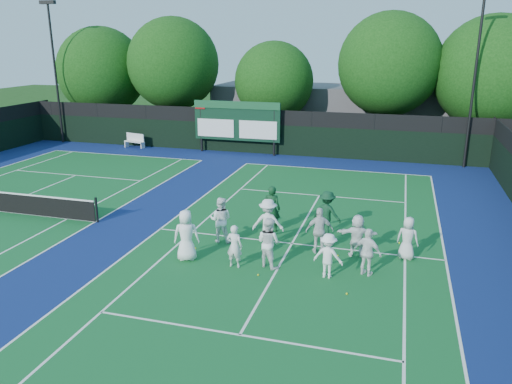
# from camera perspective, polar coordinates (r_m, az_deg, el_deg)

# --- Properties ---
(ground) EXTENTS (120.00, 120.00, 0.00)m
(ground) POSITION_cam_1_polar(r_m,az_deg,el_deg) (18.11, 3.46, -7.10)
(ground) COLOR #153A0F
(ground) RESTS_ON ground
(court_apron) EXTENTS (34.00, 32.00, 0.01)m
(court_apron) POSITION_cam_1_polar(r_m,az_deg,el_deg) (20.98, -12.13, -4.03)
(court_apron) COLOR navy
(court_apron) RESTS_ON ground
(near_court) EXTENTS (11.05, 23.85, 0.01)m
(near_court) POSITION_cam_1_polar(r_m,az_deg,el_deg) (19.01, 4.13, -5.89)
(near_court) COLOR #125926
(near_court) RESTS_ON ground
(back_fence) EXTENTS (34.00, 0.08, 3.00)m
(back_fence) POSITION_cam_1_polar(r_m,az_deg,el_deg) (34.09, -0.36, 6.71)
(back_fence) COLOR black
(back_fence) RESTS_ON ground
(scoreboard) EXTENTS (6.00, 0.21, 3.55)m
(scoreboard) POSITION_cam_1_polar(r_m,az_deg,el_deg) (33.87, -2.23, 8.06)
(scoreboard) COLOR black
(scoreboard) RESTS_ON ground
(clubhouse) EXTENTS (18.00, 6.00, 4.00)m
(clubhouse) POSITION_cam_1_polar(r_m,az_deg,el_deg) (40.91, 8.34, 9.14)
(clubhouse) COLOR #55555A
(clubhouse) RESTS_ON ground
(light_pole_left) EXTENTS (1.20, 0.30, 10.12)m
(light_pole_left) POSITION_cam_1_polar(r_m,az_deg,el_deg) (40.26, -22.13, 14.15)
(light_pole_left) COLOR black
(light_pole_left) RESTS_ON ground
(light_pole_right) EXTENTS (1.20, 0.30, 10.12)m
(light_pole_right) POSITION_cam_1_polar(r_m,az_deg,el_deg) (32.13, 23.92, 13.58)
(light_pole_right) COLOR black
(light_pole_right) RESTS_ON ground
(bench) EXTENTS (1.68, 0.83, 1.03)m
(bench) POSITION_cam_1_polar(r_m,az_deg,el_deg) (37.07, -13.68, 5.79)
(bench) COLOR silver
(bench) RESTS_ON ground
(tree_a) EXTENTS (6.94, 6.94, 8.54)m
(tree_a) POSITION_cam_1_polar(r_m,az_deg,el_deg) (42.59, -16.99, 12.81)
(tree_a) COLOR black
(tree_a) RESTS_ON ground
(tree_b) EXTENTS (6.90, 6.90, 9.18)m
(tree_b) POSITION_cam_1_polar(r_m,az_deg,el_deg) (39.51, -9.16, 14.01)
(tree_b) COLOR black
(tree_b) RESTS_ON ground
(tree_c) EXTENTS (5.69, 5.69, 7.43)m
(tree_c) POSITION_cam_1_polar(r_m,az_deg,el_deg) (36.94, 2.33, 12.29)
(tree_c) COLOR black
(tree_c) RESTS_ON ground
(tree_d) EXTENTS (6.91, 6.91, 9.34)m
(tree_d) POSITION_cam_1_polar(r_m,az_deg,el_deg) (35.80, 15.24, 13.62)
(tree_d) COLOR black
(tree_d) RESTS_ON ground
(tree_e) EXTENTS (7.34, 7.34, 9.09)m
(tree_e) POSITION_cam_1_polar(r_m,az_deg,el_deg) (36.25, 25.61, 11.87)
(tree_e) COLOR black
(tree_e) RESTS_ON ground
(tennis_ball_0) EXTENTS (0.07, 0.07, 0.07)m
(tennis_ball_0) POSITION_cam_1_polar(r_m,az_deg,el_deg) (16.49, 0.25, -9.45)
(tennis_ball_0) COLOR #BDCB17
(tennis_ball_0) RESTS_ON ground
(tennis_ball_1) EXTENTS (0.07, 0.07, 0.07)m
(tennis_ball_1) POSITION_cam_1_polar(r_m,az_deg,el_deg) (18.11, 9.32, -7.19)
(tennis_ball_1) COLOR #BDCB17
(tennis_ball_1) RESTS_ON ground
(tennis_ball_2) EXTENTS (0.07, 0.07, 0.07)m
(tennis_ball_2) POSITION_cam_1_polar(r_m,az_deg,el_deg) (15.60, 10.34, -11.37)
(tennis_ball_2) COLOR #BDCB17
(tennis_ball_2) RESTS_ON ground
(tennis_ball_3) EXTENTS (0.07, 0.07, 0.07)m
(tennis_ball_3) POSITION_cam_1_polar(r_m,az_deg,el_deg) (18.61, -6.96, -6.41)
(tennis_ball_3) COLOR #BDCB17
(tennis_ball_3) RESTS_ON ground
(tennis_ball_5) EXTENTS (0.07, 0.07, 0.07)m
(tennis_ball_5) POSITION_cam_1_polar(r_m,az_deg,el_deg) (19.71, 16.06, -5.61)
(tennis_ball_5) COLOR #BDCB17
(tennis_ball_5) RESTS_ON ground
(player_front_0) EXTENTS (1.03, 0.83, 1.83)m
(player_front_0) POSITION_cam_1_polar(r_m,az_deg,el_deg) (17.46, -7.97, -4.92)
(player_front_0) COLOR white
(player_front_0) RESTS_ON ground
(player_front_1) EXTENTS (0.56, 0.38, 1.51)m
(player_front_1) POSITION_cam_1_polar(r_m,az_deg,el_deg) (16.83, -2.48, -6.21)
(player_front_1) COLOR white
(player_front_1) RESTS_ON ground
(player_front_2) EXTENTS (1.04, 0.95, 1.74)m
(player_front_2) POSITION_cam_1_polar(r_m,az_deg,el_deg) (16.82, 1.45, -5.78)
(player_front_2) COLOR white
(player_front_2) RESTS_ON ground
(player_front_3) EXTENTS (1.04, 0.68, 1.50)m
(player_front_3) POSITION_cam_1_polar(r_m,az_deg,el_deg) (16.27, 8.25, -7.22)
(player_front_3) COLOR white
(player_front_3) RESTS_ON ground
(player_front_4) EXTENTS (1.02, 0.73, 1.61)m
(player_front_4) POSITION_cam_1_polar(r_m,az_deg,el_deg) (16.62, 12.65, -6.75)
(player_front_4) COLOR white
(player_front_4) RESTS_ON ground
(player_back_0) EXTENTS (0.90, 0.73, 1.77)m
(player_back_0) POSITION_cam_1_polar(r_m,az_deg,el_deg) (18.88, -4.05, -3.19)
(player_back_0) COLOR white
(player_back_0) RESTS_ON ground
(player_back_1) EXTENTS (1.26, 0.83, 1.82)m
(player_back_1) POSITION_cam_1_polar(r_m,az_deg,el_deg) (18.48, 1.37, -3.53)
(player_back_1) COLOR white
(player_back_1) RESTS_ON ground
(player_back_2) EXTENTS (1.08, 0.71, 1.71)m
(player_back_2) POSITION_cam_1_polar(r_m,az_deg,el_deg) (18.02, 7.27, -4.40)
(player_back_2) COLOR silver
(player_back_2) RESTS_ON ground
(player_back_3) EXTENTS (1.48, 0.59, 1.55)m
(player_back_3) POSITION_cam_1_polar(r_m,az_deg,el_deg) (18.00, 11.49, -4.90)
(player_back_3) COLOR white
(player_back_3) RESTS_ON ground
(player_back_4) EXTENTS (0.84, 0.64, 1.54)m
(player_back_4) POSITION_cam_1_polar(r_m,az_deg,el_deg) (18.21, 16.94, -5.07)
(player_back_4) COLOR silver
(player_back_4) RESTS_ON ground
(coach_left) EXTENTS (0.73, 0.51, 1.90)m
(coach_left) POSITION_cam_1_polar(r_m,az_deg,el_deg) (19.87, 1.80, -1.93)
(coach_left) COLOR #0F391C
(coach_left) RESTS_ON ground
(coach_right) EXTENTS (1.29, 0.97, 1.78)m
(coach_right) POSITION_cam_1_polar(r_m,az_deg,el_deg) (19.76, 8.11, -2.40)
(coach_right) COLOR #0F3920
(coach_right) RESTS_ON ground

